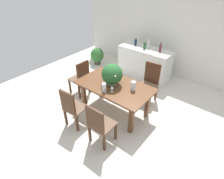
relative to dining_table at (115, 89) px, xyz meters
The scene contains 18 objects.
ground_plane 0.65m from the dining_table, 90.00° to the left, with size 7.04×7.04×0.00m, color silver.
back_wall 2.78m from the dining_table, 90.00° to the left, with size 6.40×0.10×2.60m, color silver.
dining_table is the anchor object (origin of this frame).
chair_near_left 1.05m from the dining_table, 111.47° to the right, with size 0.46×0.45×0.97m.
chair_near_right 1.06m from the dining_table, 68.16° to the right, with size 0.46×0.44×0.96m.
chair_far_right 1.06m from the dining_table, 68.85° to the left, with size 0.48×0.49×1.02m.
chair_head_end 1.15m from the dining_table, behind, with size 0.48×0.45×1.02m.
flower_centerpiece 0.38m from the dining_table, behind, with size 0.47×0.47×0.50m.
crystal_vase_left 0.50m from the dining_table, 13.83° to the left, with size 0.11×0.11×0.21m.
crystal_vase_center_near 0.41m from the dining_table, 93.21° to the right, with size 0.09×0.09×0.21m.
wine_glass 0.35m from the dining_table, 64.49° to the right, with size 0.07×0.07×0.15m.
kitchen_counter 1.95m from the dining_table, 99.78° to the left, with size 1.60×0.61×0.97m, color silver.
wine_bottle_green 2.06m from the dining_table, 98.46° to the left, with size 0.08×0.08×0.31m.
wine_bottle_tall 1.93m from the dining_table, 100.52° to the left, with size 0.07×0.07×0.23m.
wine_bottle_dark 2.01m from the dining_table, 86.89° to the left, with size 0.07×0.07×0.28m.
wine_bottle_amber 2.13m from the dining_table, 110.31° to the left, with size 0.07×0.07×0.23m.
wine_bottle_clear 2.33m from the dining_table, 113.63° to the left, with size 0.08×0.08×0.25m.
potted_plant_floor 2.73m from the dining_table, 141.83° to the left, with size 0.47×0.47×0.61m.
Camera 1 is at (2.17, -2.88, 3.02)m, focal length 29.36 mm.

